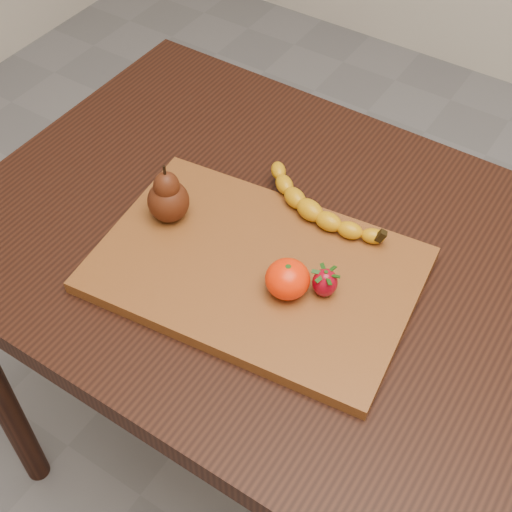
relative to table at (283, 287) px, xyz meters
The scene contains 7 objects.
ground 0.66m from the table, ahead, with size 3.50×3.50×0.00m, color slate.
table is the anchor object (origin of this frame).
cutting_board 0.13m from the table, 95.42° to the right, with size 0.45×0.30×0.02m, color brown.
banana 0.14m from the table, 81.40° to the left, with size 0.20×0.05×0.03m, color #D19209, non-canonical shape.
pear 0.24m from the table, 161.08° to the right, with size 0.06×0.06×0.10m, color #481C0B, non-canonical shape.
mandarin 0.18m from the table, 57.29° to the right, with size 0.06×0.06×0.05m, color #FE2902.
strawberry 0.18m from the table, 30.90° to the right, with size 0.04×0.04×0.04m, color #9B0417, non-canonical shape.
Camera 1 is at (0.36, -0.62, 1.55)m, focal length 50.00 mm.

